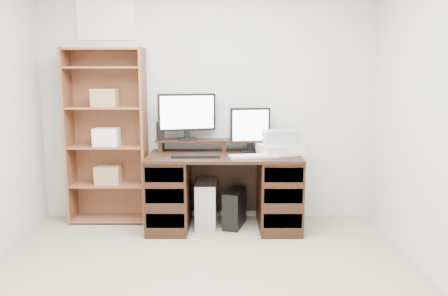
{
  "coord_description": "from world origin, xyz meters",
  "views": [
    {
      "loc": [
        0.19,
        -2.61,
        1.51
      ],
      "look_at": [
        0.18,
        1.43,
        0.85
      ],
      "focal_mm": 35.0,
      "sensor_mm": 36.0,
      "label": 1
    }
  ],
  "objects_px": {
    "monitor_wide": "(187,114)",
    "monitor_small": "(250,128)",
    "desk": "(224,190)",
    "tower_silver": "(206,203)",
    "bookshelf": "(107,135)",
    "tower_black": "(234,208)",
    "printer": "(280,149)"
  },
  "relations": [
    {
      "from": "monitor_wide",
      "to": "monitor_small",
      "type": "distance_m",
      "value": 0.66
    },
    {
      "from": "desk",
      "to": "tower_silver",
      "type": "relative_size",
      "value": 3.28
    },
    {
      "from": "monitor_small",
      "to": "bookshelf",
      "type": "distance_m",
      "value": 1.48
    },
    {
      "from": "desk",
      "to": "tower_black",
      "type": "bearing_deg",
      "value": 16.02
    },
    {
      "from": "monitor_wide",
      "to": "desk",
      "type": "bearing_deg",
      "value": -44.04
    },
    {
      "from": "monitor_small",
      "to": "tower_black",
      "type": "relative_size",
      "value": 1.12
    },
    {
      "from": "printer",
      "to": "bookshelf",
      "type": "bearing_deg",
      "value": 154.3
    },
    {
      "from": "tower_silver",
      "to": "bookshelf",
      "type": "relative_size",
      "value": 0.25
    },
    {
      "from": "monitor_small",
      "to": "bookshelf",
      "type": "relative_size",
      "value": 0.25
    },
    {
      "from": "desk",
      "to": "tower_black",
      "type": "relative_size",
      "value": 3.72
    },
    {
      "from": "monitor_small",
      "to": "tower_silver",
      "type": "height_order",
      "value": "monitor_small"
    },
    {
      "from": "monitor_wide",
      "to": "printer",
      "type": "distance_m",
      "value": 1.01
    },
    {
      "from": "desk",
      "to": "printer",
      "type": "distance_m",
      "value": 0.69
    },
    {
      "from": "desk",
      "to": "tower_black",
      "type": "height_order",
      "value": "desk"
    },
    {
      "from": "monitor_wide",
      "to": "printer",
      "type": "height_order",
      "value": "monitor_wide"
    },
    {
      "from": "bookshelf",
      "to": "printer",
      "type": "bearing_deg",
      "value": -6.1
    },
    {
      "from": "printer",
      "to": "tower_silver",
      "type": "bearing_deg",
      "value": 157.13
    },
    {
      "from": "bookshelf",
      "to": "tower_silver",
      "type": "bearing_deg",
      "value": -8.11
    },
    {
      "from": "desk",
      "to": "monitor_small",
      "type": "bearing_deg",
      "value": 31.12
    },
    {
      "from": "desk",
      "to": "bookshelf",
      "type": "distance_m",
      "value": 1.33
    },
    {
      "from": "desk",
      "to": "tower_silver",
      "type": "xyz_separation_m",
      "value": [
        -0.18,
        0.07,
        -0.16
      ]
    },
    {
      "from": "desk",
      "to": "printer",
      "type": "relative_size",
      "value": 3.76
    },
    {
      "from": "tower_silver",
      "to": "desk",
      "type": "bearing_deg",
      "value": -19.24
    },
    {
      "from": "tower_black",
      "to": "bookshelf",
      "type": "height_order",
      "value": "bookshelf"
    },
    {
      "from": "printer",
      "to": "tower_black",
      "type": "relative_size",
      "value": 0.99
    },
    {
      "from": "monitor_wide",
      "to": "printer",
      "type": "bearing_deg",
      "value": -26.28
    },
    {
      "from": "monitor_wide",
      "to": "bookshelf",
      "type": "height_order",
      "value": "bookshelf"
    },
    {
      "from": "printer",
      "to": "tower_black",
      "type": "bearing_deg",
      "value": 159.66
    },
    {
      "from": "desk",
      "to": "printer",
      "type": "xyz_separation_m",
      "value": [
        0.56,
        0.02,
        0.41
      ]
    },
    {
      "from": "monitor_small",
      "to": "printer",
      "type": "bearing_deg",
      "value": -34.05
    },
    {
      "from": "monitor_small",
      "to": "monitor_wide",
      "type": "bearing_deg",
      "value": 166.42
    },
    {
      "from": "desk",
      "to": "printer",
      "type": "bearing_deg",
      "value": 2.52
    }
  ]
}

